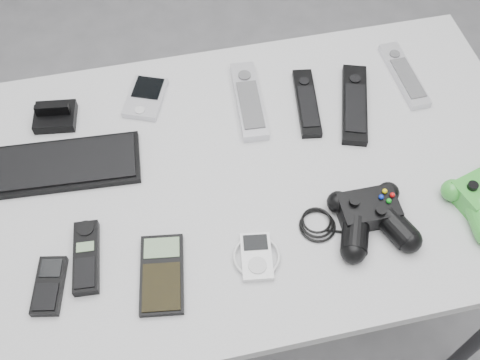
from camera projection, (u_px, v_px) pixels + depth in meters
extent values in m
plane|color=slate|center=(258.00, 322.00, 1.73)|extent=(3.50, 3.50, 0.00)
cube|color=#A8A8AA|center=(267.00, 173.00, 1.15)|extent=(1.11, 0.72, 0.03)
cylinder|color=black|center=(60.00, 191.00, 1.57)|extent=(0.04, 0.04, 0.72)
cylinder|color=black|center=(401.00, 130.00, 1.69)|extent=(0.04, 0.04, 0.72)
cube|color=black|center=(67.00, 164.00, 1.13)|extent=(0.30, 0.14, 0.02)
cube|color=black|center=(54.00, 113.00, 1.19)|extent=(0.09, 0.09, 0.05)
cube|color=silver|center=(146.00, 97.00, 1.23)|extent=(0.11, 0.14, 0.02)
cube|color=silver|center=(249.00, 100.00, 1.23)|extent=(0.07, 0.22, 0.02)
cube|color=black|center=(307.00, 102.00, 1.23)|extent=(0.07, 0.19, 0.02)
cube|color=black|center=(355.00, 103.00, 1.22)|extent=(0.12, 0.22, 0.02)
cube|color=silver|center=(404.00, 74.00, 1.27)|extent=(0.05, 0.20, 0.02)
cube|color=black|center=(49.00, 285.00, 0.99)|extent=(0.07, 0.12, 0.02)
cube|color=black|center=(86.00, 257.00, 1.02)|extent=(0.05, 0.14, 0.02)
cube|color=black|center=(162.00, 274.00, 1.00)|extent=(0.10, 0.16, 0.02)
cube|color=silver|center=(257.00, 256.00, 1.02)|extent=(0.10, 0.10, 0.02)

